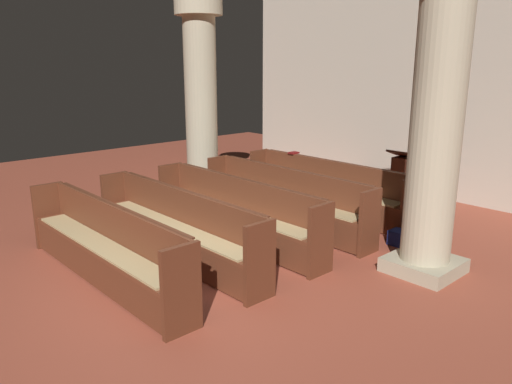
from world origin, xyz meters
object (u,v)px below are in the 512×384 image
pew_row_2 (235,209)px  lectern (401,185)px  pew_row_3 (176,224)px  kneeler_box_navy (404,239)px  pillar_aisle_side (437,119)px  pew_row_4 (104,243)px  pew_row_1 (284,197)px  pillar_far_side (201,98)px  hymn_book (294,153)px  pew_row_0 (325,186)px

pew_row_2 → lectern: (0.74, 3.28, -0.04)m
pew_row_3 → kneeler_box_navy: bearing=55.7°
pew_row_3 → lectern: 4.37m
pillar_aisle_side → pew_row_4: bearing=-128.8°
pew_row_1 → pillar_far_side: size_ratio=0.91×
kneeler_box_navy → pillar_far_side: bearing=-174.4°
pew_row_2 → hymn_book: 2.47m
pillar_far_side → kneeler_box_navy: pillar_far_side is taller
pew_row_0 → kneeler_box_navy: 1.91m
pew_row_4 → hymn_book: 4.42m
hymn_book → kneeler_box_navy: 2.94m
pillar_far_side → lectern: (3.17, 2.05, -1.48)m
pillar_far_side → kneeler_box_navy: 4.65m
hymn_book → kneeler_box_navy: (2.76, -0.60, -0.83)m
pew_row_4 → kneeler_box_navy: pew_row_4 is taller
pew_row_1 → pillar_far_side: pillar_far_side is taller
lectern → kneeler_box_navy: bearing=-56.4°
pew_row_3 → hymn_book: 3.43m
pew_row_0 → pew_row_3: bearing=-90.0°
pillar_aisle_side → kneeler_box_navy: bearing=136.8°
pew_row_1 → pew_row_4: size_ratio=1.00×
lectern → pew_row_3: bearing=-99.8°
pew_row_0 → pillar_aisle_side: bearing=-22.5°
pew_row_3 → pillar_aisle_side: 3.53m
pew_row_0 → pew_row_3: same height
pew_row_4 → pew_row_3: bearing=90.0°
lectern → pillar_aisle_side: bearing=-52.2°
pillar_aisle_side → hymn_book: bearing=160.4°
pew_row_3 → hymn_book: (-0.94, 3.27, 0.45)m
pew_row_0 → pew_row_1: (0.00, -1.03, 0.00)m
pillar_far_side → pew_row_3: bearing=-42.9°
pew_row_1 → pillar_far_side: (-2.43, 0.20, 1.44)m
hymn_book → kneeler_box_navy: bearing=-12.2°
hymn_book → pew_row_3: bearing=-74.0°
pew_row_2 → kneeler_box_navy: (1.82, 1.65, -0.38)m
pew_row_0 → pew_row_2: same height
pew_row_4 → lectern: lectern is taller
pew_row_3 → kneeler_box_navy: pew_row_3 is taller
pew_row_3 → lectern: (0.74, 4.30, -0.04)m
pew_row_0 → pillar_far_side: 2.94m
lectern → kneeler_box_navy: size_ratio=2.66×
pew_row_0 → pew_row_1: same height
pew_row_4 → pew_row_0: bearing=90.0°
hymn_book → pew_row_0: bearing=-11.4°
pew_row_0 → lectern: (0.74, 1.22, -0.04)m
lectern → pew_row_0: bearing=-121.3°
pew_row_3 → hymn_book: bearing=106.0°
pew_row_4 → kneeler_box_navy: 4.15m
pew_row_2 → pillar_aisle_side: bearing=22.5°
pew_row_4 → pillar_far_side: 4.33m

